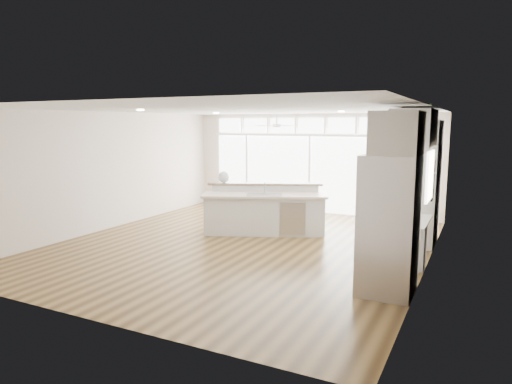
% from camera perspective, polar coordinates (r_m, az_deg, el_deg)
% --- Properties ---
extents(floor, '(7.00, 8.00, 0.02)m').
position_cam_1_polar(floor, '(9.30, -1.71, -6.66)').
color(floor, '#453015').
rests_on(floor, ground).
extents(ceiling, '(7.00, 8.00, 0.02)m').
position_cam_1_polar(ceiling, '(8.98, -1.78, 10.26)').
color(ceiling, silver).
rests_on(ceiling, wall_back).
extents(wall_back, '(7.00, 0.04, 2.70)m').
position_cam_1_polar(wall_back, '(12.69, 6.86, 3.60)').
color(wall_back, beige).
rests_on(wall_back, floor).
extents(wall_front, '(7.00, 0.04, 2.70)m').
position_cam_1_polar(wall_front, '(5.88, -20.58, -2.59)').
color(wall_front, beige).
rests_on(wall_front, floor).
extents(wall_left, '(0.04, 8.00, 2.70)m').
position_cam_1_polar(wall_left, '(11.13, -17.84, 2.56)').
color(wall_left, beige).
rests_on(wall_left, floor).
extents(wall_right, '(0.04, 8.00, 2.70)m').
position_cam_1_polar(wall_right, '(8.01, 20.88, 0.24)').
color(wall_right, beige).
rests_on(wall_right, floor).
extents(glass_wall, '(5.80, 0.06, 2.08)m').
position_cam_1_polar(glass_wall, '(12.66, 6.75, 2.23)').
color(glass_wall, white).
rests_on(glass_wall, wall_back).
extents(transom_row, '(5.90, 0.06, 0.40)m').
position_cam_1_polar(transom_row, '(12.59, 6.85, 8.25)').
color(transom_row, white).
rests_on(transom_row, wall_back).
extents(desk_window, '(0.04, 0.85, 0.85)m').
position_cam_1_polar(desk_window, '(8.29, 20.89, 1.89)').
color(desk_window, white).
rests_on(desk_window, wall_right).
extents(ceiling_fan, '(1.16, 1.16, 0.32)m').
position_cam_1_polar(ceiling_fan, '(11.71, 2.62, 8.78)').
color(ceiling_fan, white).
rests_on(ceiling_fan, ceiling).
extents(recessed_lights, '(3.40, 3.00, 0.02)m').
position_cam_1_polar(recessed_lights, '(9.16, -1.18, 10.11)').
color(recessed_lights, white).
rests_on(recessed_lights, ceiling).
extents(oven_cabinet, '(0.64, 1.20, 2.50)m').
position_cam_1_polar(oven_cabinet, '(9.84, 20.01, 1.14)').
color(oven_cabinet, silver).
rests_on(oven_cabinet, floor).
extents(desk_nook, '(0.72, 1.30, 0.76)m').
position_cam_1_polar(desk_nook, '(8.53, 18.26, -5.80)').
color(desk_nook, silver).
rests_on(desk_nook, floor).
extents(upper_cabinets, '(0.64, 1.30, 0.64)m').
position_cam_1_polar(upper_cabinets, '(8.28, 19.17, 7.53)').
color(upper_cabinets, silver).
rests_on(upper_cabinets, wall_right).
extents(refrigerator, '(0.76, 0.90, 2.00)m').
position_cam_1_polar(refrigerator, '(6.81, 16.28, -3.93)').
color(refrigerator, '#B9B9BE').
rests_on(refrigerator, floor).
extents(fridge_cabinet, '(0.64, 0.90, 0.60)m').
position_cam_1_polar(fridge_cabinet, '(6.64, 17.26, 7.05)').
color(fridge_cabinet, silver).
rests_on(fridge_cabinet, wall_right).
extents(framed_photos, '(0.06, 0.22, 0.80)m').
position_cam_1_polar(framed_photos, '(8.92, 21.25, 1.33)').
color(framed_photos, black).
rests_on(framed_photos, wall_right).
extents(kitchen_island, '(2.91, 2.04, 1.08)m').
position_cam_1_polar(kitchen_island, '(10.13, 1.06, -2.20)').
color(kitchen_island, silver).
rests_on(kitchen_island, floor).
extents(rug, '(1.02, 0.87, 0.01)m').
position_cam_1_polar(rug, '(8.20, 15.28, -8.95)').
color(rug, '#342510').
rests_on(rug, floor).
extents(office_chair, '(0.65, 0.63, 0.99)m').
position_cam_1_polar(office_chair, '(8.27, 16.59, -5.35)').
color(office_chair, black).
rests_on(office_chair, floor).
extents(fishbowl, '(0.33, 0.33, 0.26)m').
position_cam_1_polar(fishbowl, '(10.49, -4.05, 1.88)').
color(fishbowl, silver).
rests_on(fishbowl, kitchen_island).
extents(monitor, '(0.13, 0.45, 0.37)m').
position_cam_1_polar(monitor, '(8.42, 17.90, -2.04)').
color(monitor, black).
rests_on(monitor, desk_nook).
extents(keyboard, '(0.14, 0.35, 0.02)m').
position_cam_1_polar(keyboard, '(8.48, 16.71, -3.11)').
color(keyboard, white).
rests_on(keyboard, desk_nook).
extents(potted_plant, '(0.33, 0.36, 0.25)m').
position_cam_1_polar(potted_plant, '(9.77, 20.43, 9.16)').
color(potted_plant, '#2D5D28').
rests_on(potted_plant, oven_cabinet).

